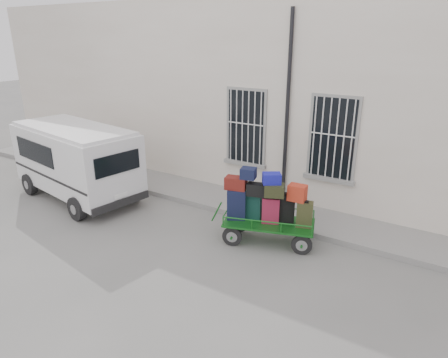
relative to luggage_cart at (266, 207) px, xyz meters
name	(u,v)px	position (x,y,z in m)	size (l,w,h in m)	color
ground	(202,235)	(-1.55, -0.54, -0.97)	(80.00, 80.00, 0.00)	slate
building	(292,94)	(-1.55, 4.96, 2.03)	(24.00, 5.15, 6.00)	beige
sidewalk	(244,204)	(-1.55, 1.66, -0.89)	(24.00, 1.70, 0.15)	gray
luggage_cart	(266,207)	(0.00, 0.00, 0.00)	(2.61, 1.61, 1.92)	black
van	(76,158)	(-6.33, -0.50, 0.35)	(4.81, 2.64, 2.30)	silver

